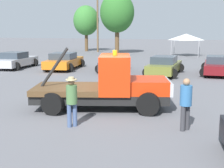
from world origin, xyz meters
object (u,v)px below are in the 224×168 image
person_at_hood (72,98)px  parked_car_maroon (218,65)px  tree_left (117,13)px  person_near_truck (186,101)px  tree_center (86,21)px  parked_car_charcoal (114,63)px  canopy_tent_white (186,37)px  utility_pole (98,20)px  tow_truck (109,86)px  parked_car_silver (15,60)px  parked_car_olive (164,66)px  parked_car_orange (64,61)px

person_at_hood → parked_car_maroon: bearing=113.4°
tree_left → person_near_truck: bearing=-69.4°
person_at_hood → parked_car_maroon: 14.88m
tree_center → parked_car_charcoal: bearing=-62.3°
parked_car_charcoal → canopy_tent_white: bearing=-25.9°
utility_pole → canopy_tent_white: bearing=-13.7°
tow_truck → canopy_tent_white: bearing=71.7°
parked_car_silver → parked_car_maroon: (15.88, 1.23, 0.00)m
parked_car_charcoal → tree_center: (-9.83, 18.76, 3.64)m
parked_car_olive → tree_left: tree_left is taller
parked_car_maroon → tree_left: 19.80m
person_at_hood → canopy_tent_white: canopy_tent_white is taller
person_at_hood → canopy_tent_white: size_ratio=0.55×
person_at_hood → parked_car_silver: size_ratio=0.37×
parked_car_silver → tree_left: (3.91, 16.34, 4.50)m
parked_car_maroon → utility_pole: size_ratio=0.58×
tow_truck → tree_center: bearing=97.8°
person_near_truck → utility_pole: size_ratio=0.21×
tow_truck → parked_car_orange: bearing=108.3°
person_near_truck → tree_center: (-16.19, 31.58, 3.30)m
parked_car_olive → canopy_tent_white: 15.77m
parked_car_orange → parked_car_charcoal: (4.13, 0.15, -0.00)m
parked_car_charcoal → parked_car_maroon: (7.63, 0.48, 0.00)m
parked_car_maroon → person_near_truck: bearing=175.0°
parked_car_olive → tree_center: bearing=37.9°
tow_truck → person_near_truck: tow_truck is taller
person_at_hood → canopy_tent_white: bearing=129.5°
parked_car_silver → parked_car_maroon: 15.93m
parked_car_silver → person_at_hood: bearing=-143.7°
person_near_truck → tree_left: 30.64m
person_near_truck → utility_pole: bearing=-29.6°
parked_car_charcoal → parked_car_maroon: same height
tow_truck → person_near_truck: (3.21, -1.91, 0.05)m
tow_truck → tree_left: bearing=90.0°
parked_car_orange → tree_center: bearing=9.0°
parked_car_olive → canopy_tent_white: size_ratio=1.55×
tow_truck → utility_pole: bearing=95.0°
tow_truck → person_near_truck: 3.74m
tree_center → person_at_hood: bearing=-68.8°
parked_car_silver → utility_pole: utility_pole is taller
person_at_hood → parked_car_charcoal: bearing=144.0°
person_near_truck → parked_car_maroon: (1.27, 13.30, -0.34)m
tree_center → utility_pole: bearing=-25.4°
person_near_truck → parked_car_charcoal: (-6.36, 12.82, -0.34)m
person_near_truck → utility_pole: (-14.11, 30.59, 3.40)m
parked_car_silver → parked_car_orange: 4.17m
tree_center → parked_car_olive: bearing=-54.8°
parked_car_orange → parked_car_olive: 8.16m
parked_car_silver → parked_car_orange: (4.13, 0.60, 0.00)m
parked_car_charcoal → tow_truck: bearing=-173.7°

